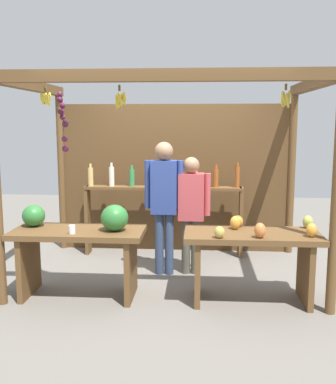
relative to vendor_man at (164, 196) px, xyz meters
The scene contains 7 objects.
ground_plane 1.01m from the vendor_man, 10.27° to the left, with size 12.00×12.00×0.00m, color slate.
market_stall 0.66m from the vendor_man, 83.66° to the left, with size 3.52×2.27×2.41m.
fruit_counter_left 1.22m from the vendor_man, 137.43° to the right, with size 1.43×0.64×1.04m.
fruit_counter_right 1.36m from the vendor_man, 38.25° to the right, with size 1.43×0.65×0.91m.
bottle_shelf_unit 0.84m from the vendor_man, 95.75° to the left, with size 2.26×0.22×1.36m.
vendor_man is the anchor object (origin of this frame).
vendor_woman 0.36m from the vendor_man, ahead, with size 0.48×0.20×1.48m.
Camera 1 is at (0.38, -5.45, 1.90)m, focal length 41.78 mm.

